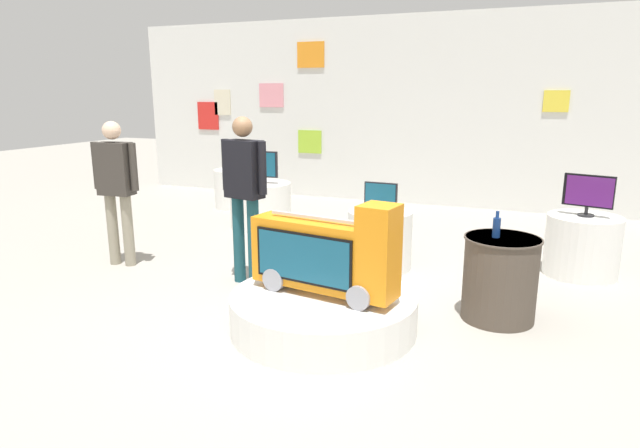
{
  "coord_description": "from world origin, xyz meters",
  "views": [
    {
      "loc": [
        1.9,
        -4.17,
        1.93
      ],
      "look_at": [
        0.22,
        0.02,
        0.84
      ],
      "focal_mm": 30.46,
      "sensor_mm": 36.0,
      "label": 1
    }
  ],
  "objects_px": {
    "display_pedestal_center_rear": "(261,205)",
    "tv_on_far_right": "(235,157)",
    "display_pedestal_left_rear": "(380,240)",
    "tv_on_left_rear": "(381,196)",
    "tv_on_right_rear": "(589,193)",
    "bottle_on_side_table": "(497,227)",
    "novelty_firetruck_tv": "(326,256)",
    "tv_on_center_rear": "(260,166)",
    "shopper_browsing_near_truck": "(116,183)",
    "display_pedestal_far_right": "(236,188)",
    "main_display_pedestal": "(323,312)",
    "display_pedestal_right_rear": "(582,246)",
    "shopper_browsing_rear": "(244,188)",
    "side_table_round": "(500,278)"
  },
  "relations": [
    {
      "from": "tv_on_center_rear",
      "to": "display_pedestal_right_rear",
      "type": "relative_size",
      "value": 0.73
    },
    {
      "from": "display_pedestal_left_rear",
      "to": "shopper_browsing_rear",
      "type": "distance_m",
      "value": 1.66
    },
    {
      "from": "main_display_pedestal",
      "to": "tv_on_right_rear",
      "type": "distance_m",
      "value": 3.22
    },
    {
      "from": "display_pedestal_center_rear",
      "to": "tv_on_left_rear",
      "type": "bearing_deg",
      "value": -29.57
    },
    {
      "from": "display_pedestal_far_right",
      "to": "tv_on_right_rear",
      "type": "bearing_deg",
      "value": -18.26
    },
    {
      "from": "tv_on_right_rear",
      "to": "tv_on_left_rear",
      "type": "bearing_deg",
      "value": -164.78
    },
    {
      "from": "bottle_on_side_table",
      "to": "novelty_firetruck_tv",
      "type": "bearing_deg",
      "value": -148.7
    },
    {
      "from": "tv_on_left_rear",
      "to": "display_pedestal_far_right",
      "type": "relative_size",
      "value": 0.51
    },
    {
      "from": "shopper_browsing_near_truck",
      "to": "shopper_browsing_rear",
      "type": "distance_m",
      "value": 1.64
    },
    {
      "from": "display_pedestal_center_rear",
      "to": "side_table_round",
      "type": "relative_size",
      "value": 1.2
    },
    {
      "from": "display_pedestal_left_rear",
      "to": "tv_on_center_rear",
      "type": "bearing_deg",
      "value": 150.6
    },
    {
      "from": "display_pedestal_center_rear",
      "to": "display_pedestal_left_rear",
      "type": "bearing_deg",
      "value": -29.49
    },
    {
      "from": "novelty_firetruck_tv",
      "to": "bottle_on_side_table",
      "type": "xyz_separation_m",
      "value": [
        1.25,
        0.76,
        0.18
      ]
    },
    {
      "from": "tv_on_left_rear",
      "to": "tv_on_center_rear",
      "type": "height_order",
      "value": "tv_on_center_rear"
    },
    {
      "from": "display_pedestal_center_rear",
      "to": "novelty_firetruck_tv",
      "type": "bearing_deg",
      "value": -53.88
    },
    {
      "from": "side_table_round",
      "to": "tv_on_right_rear",
      "type": "bearing_deg",
      "value": 64.67
    },
    {
      "from": "bottle_on_side_table",
      "to": "shopper_browsing_near_truck",
      "type": "height_order",
      "value": "shopper_browsing_near_truck"
    },
    {
      "from": "tv_on_left_rear",
      "to": "tv_on_right_rear",
      "type": "relative_size",
      "value": 0.76
    },
    {
      "from": "main_display_pedestal",
      "to": "display_pedestal_right_rear",
      "type": "relative_size",
      "value": 2.04
    },
    {
      "from": "novelty_firetruck_tv",
      "to": "shopper_browsing_rear",
      "type": "xyz_separation_m",
      "value": [
        -1.18,
        0.78,
        0.36
      ]
    },
    {
      "from": "shopper_browsing_near_truck",
      "to": "tv_on_left_rear",
      "type": "bearing_deg",
      "value": 19.54
    },
    {
      "from": "main_display_pedestal",
      "to": "display_pedestal_left_rear",
      "type": "height_order",
      "value": "display_pedestal_left_rear"
    },
    {
      "from": "display_pedestal_far_right",
      "to": "side_table_round",
      "type": "distance_m",
      "value": 5.63
    },
    {
      "from": "display_pedestal_center_rear",
      "to": "tv_on_far_right",
      "type": "bearing_deg",
      "value": 133.87
    },
    {
      "from": "tv_on_center_rear",
      "to": "shopper_browsing_near_truck",
      "type": "distance_m",
      "value": 2.29
    },
    {
      "from": "display_pedestal_left_rear",
      "to": "display_pedestal_right_rear",
      "type": "bearing_deg",
      "value": 15.23
    },
    {
      "from": "side_table_round",
      "to": "shopper_browsing_rear",
      "type": "height_order",
      "value": "shopper_browsing_rear"
    },
    {
      "from": "display_pedestal_left_rear",
      "to": "tv_on_center_rear",
      "type": "distance_m",
      "value": 2.53
    },
    {
      "from": "display_pedestal_center_rear",
      "to": "tv_on_center_rear",
      "type": "height_order",
      "value": "tv_on_center_rear"
    },
    {
      "from": "display_pedestal_right_rear",
      "to": "side_table_round",
      "type": "bearing_deg",
      "value": -115.24
    },
    {
      "from": "tv_on_right_rear",
      "to": "side_table_round",
      "type": "distance_m",
      "value": 1.82
    },
    {
      "from": "display_pedestal_center_rear",
      "to": "shopper_browsing_near_truck",
      "type": "relative_size",
      "value": 0.54
    },
    {
      "from": "display_pedestal_left_rear",
      "to": "tv_on_far_right",
      "type": "distance_m",
      "value": 3.98
    },
    {
      "from": "shopper_browsing_near_truck",
      "to": "tv_on_far_right",
      "type": "bearing_deg",
      "value": 97.31
    },
    {
      "from": "display_pedestal_left_rear",
      "to": "bottle_on_side_table",
      "type": "relative_size",
      "value": 3.14
    },
    {
      "from": "display_pedestal_left_rear",
      "to": "tv_on_left_rear",
      "type": "height_order",
      "value": "tv_on_left_rear"
    },
    {
      "from": "tv_on_far_right",
      "to": "tv_on_right_rear",
      "type": "bearing_deg",
      "value": -18.22
    },
    {
      "from": "novelty_firetruck_tv",
      "to": "display_pedestal_center_rear",
      "type": "height_order",
      "value": "novelty_firetruck_tv"
    },
    {
      "from": "display_pedestal_right_rear",
      "to": "bottle_on_side_table",
      "type": "distance_m",
      "value": 1.85
    },
    {
      "from": "tv_on_center_rear",
      "to": "tv_on_far_right",
      "type": "distance_m",
      "value": 1.53
    },
    {
      "from": "bottle_on_side_table",
      "to": "shopper_browsing_near_truck",
      "type": "distance_m",
      "value": 4.07
    },
    {
      "from": "display_pedestal_far_right",
      "to": "shopper_browsing_rear",
      "type": "relative_size",
      "value": 0.43
    },
    {
      "from": "tv_on_left_rear",
      "to": "display_pedestal_far_right",
      "type": "xyz_separation_m",
      "value": [
        -3.2,
        2.32,
        -0.5
      ]
    },
    {
      "from": "tv_on_center_rear",
      "to": "shopper_browsing_rear",
      "type": "height_order",
      "value": "shopper_browsing_rear"
    },
    {
      "from": "tv_on_right_rear",
      "to": "display_pedestal_right_rear",
      "type": "bearing_deg",
      "value": 105.89
    },
    {
      "from": "side_table_round",
      "to": "display_pedestal_center_rear",
      "type": "bearing_deg",
      "value": 147.64
    },
    {
      "from": "display_pedestal_far_right",
      "to": "shopper_browsing_near_truck",
      "type": "relative_size",
      "value": 0.45
    },
    {
      "from": "tv_on_right_rear",
      "to": "shopper_browsing_near_truck",
      "type": "distance_m",
      "value": 5.11
    },
    {
      "from": "novelty_firetruck_tv",
      "to": "display_pedestal_right_rear",
      "type": "distance_m",
      "value": 3.14
    },
    {
      "from": "novelty_firetruck_tv",
      "to": "tv_on_right_rear",
      "type": "bearing_deg",
      "value": 48.8
    }
  ]
}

